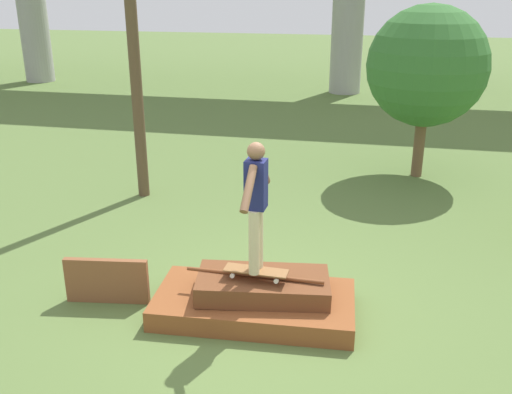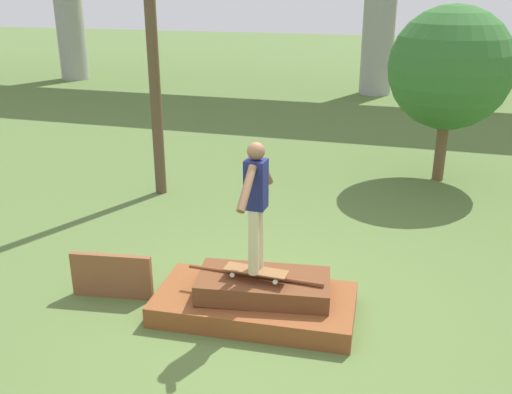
{
  "view_description": "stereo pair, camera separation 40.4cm",
  "coord_description": "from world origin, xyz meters",
  "views": [
    {
      "loc": [
        1.26,
        -5.69,
        3.65
      ],
      "look_at": [
        0.04,
        -0.07,
        1.5
      ],
      "focal_mm": 40.0,
      "sensor_mm": 36.0,
      "label": 1
    },
    {
      "loc": [
        1.65,
        -5.59,
        3.65
      ],
      "look_at": [
        0.04,
        -0.07,
        1.5
      ],
      "focal_mm": 40.0,
      "sensor_mm": 36.0,
      "label": 2
    }
  ],
  "objects": [
    {
      "name": "ground_plane",
      "position": [
        0.0,
        0.0,
        0.0
      ],
      "size": [
        80.0,
        80.0,
        0.0
      ],
      "primitive_type": "plane",
      "color": "#567038"
    },
    {
      "name": "scrap_pile",
      "position": [
        0.03,
        0.01,
        0.2
      ],
      "size": [
        2.39,
        1.3,
        0.53
      ],
      "color": "brown",
      "rests_on": "ground_plane"
    },
    {
      "name": "skater",
      "position": [
        0.04,
        -0.07,
        1.47
      ],
      "size": [
        0.23,
        1.05,
        1.49
      ],
      "color": "#C6B78E",
      "rests_on": "skateboard"
    },
    {
      "name": "tree_behind_left",
      "position": [
        2.1,
        5.77,
        2.18
      ],
      "size": [
        2.3,
        2.3,
        3.34
      ],
      "color": "brown",
      "rests_on": "ground_plane"
    },
    {
      "name": "scrap_plank_loose",
      "position": [
        -1.8,
        -0.11,
        0.29
      ],
      "size": [
        1.02,
        0.23,
        0.57
      ],
      "color": "brown",
      "rests_on": "ground_plane"
    },
    {
      "name": "skateboard",
      "position": [
        0.04,
        -0.07,
        0.6
      ],
      "size": [
        0.74,
        0.23,
        0.09
      ],
      "color": "brown",
      "rests_on": "scrap_pile"
    }
  ]
}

